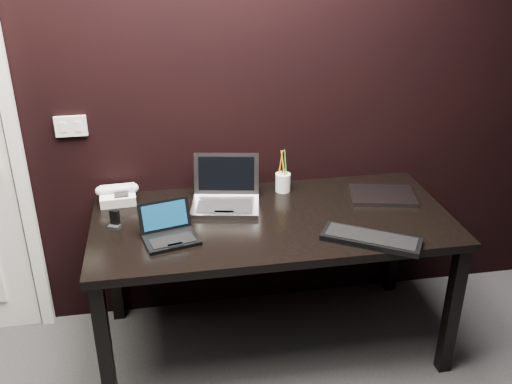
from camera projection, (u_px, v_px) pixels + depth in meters
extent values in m
plane|color=black|center=(198.00, 83.00, 2.78)|extent=(4.00, 0.00, 4.00)
cube|color=white|center=(16.00, 149.00, 2.73)|extent=(0.06, 0.05, 2.11)
cube|color=silver|center=(71.00, 126.00, 2.75)|extent=(0.15, 0.02, 0.10)
cube|color=silver|center=(63.00, 127.00, 2.73)|extent=(0.03, 0.01, 0.05)
cube|color=silver|center=(78.00, 126.00, 2.74)|extent=(0.03, 0.01, 0.05)
cube|color=black|center=(272.00, 221.00, 2.72)|extent=(1.70, 0.80, 0.04)
cube|color=black|center=(105.00, 351.00, 2.44)|extent=(0.06, 0.06, 0.70)
cube|color=black|center=(452.00, 311.00, 2.69)|extent=(0.06, 0.06, 0.70)
cube|color=black|center=(113.00, 263.00, 3.06)|extent=(0.06, 0.06, 0.70)
cube|color=black|center=(395.00, 238.00, 3.31)|extent=(0.06, 0.06, 0.70)
cube|color=black|center=(172.00, 240.00, 2.50)|extent=(0.26, 0.21, 0.02)
cube|color=black|center=(173.00, 240.00, 2.48)|extent=(0.21, 0.13, 0.00)
cube|color=black|center=(175.00, 245.00, 2.45)|extent=(0.07, 0.04, 0.00)
cube|color=black|center=(164.00, 215.00, 2.56)|extent=(0.24, 0.10, 0.13)
cube|color=#092C49|center=(165.00, 215.00, 2.55)|extent=(0.20, 0.08, 0.11)
cube|color=#9D9CA1|center=(225.00, 206.00, 2.79)|extent=(0.36, 0.29, 0.02)
cube|color=black|center=(225.00, 207.00, 2.76)|extent=(0.29, 0.18, 0.00)
cube|color=gray|center=(224.00, 213.00, 2.70)|extent=(0.10, 0.05, 0.00)
cube|color=#A4A3A9|center=(226.00, 173.00, 2.87)|extent=(0.33, 0.12, 0.20)
cube|color=black|center=(226.00, 174.00, 2.87)|extent=(0.28, 0.10, 0.17)
cube|color=black|center=(371.00, 239.00, 2.50)|extent=(0.44, 0.35, 0.02)
cube|color=black|center=(371.00, 236.00, 2.50)|extent=(0.39, 0.30, 0.00)
cube|color=gray|center=(383.00, 195.00, 2.90)|extent=(0.36, 0.29, 0.02)
cube|color=white|center=(118.00, 196.00, 2.85)|extent=(0.18, 0.17, 0.07)
cylinder|color=white|center=(117.00, 189.00, 2.82)|extent=(0.16, 0.04, 0.03)
sphere|color=silver|center=(100.00, 191.00, 2.81)|extent=(0.05, 0.05, 0.05)
sphere|color=silver|center=(134.00, 188.00, 2.84)|extent=(0.05, 0.05, 0.05)
cube|color=black|center=(121.00, 194.00, 2.80)|extent=(0.07, 0.05, 0.01)
cube|color=black|center=(115.00, 219.00, 2.60)|extent=(0.05, 0.03, 0.09)
cube|color=black|center=(114.00, 227.00, 2.61)|extent=(0.06, 0.05, 0.02)
cylinder|color=white|center=(283.00, 182.00, 2.96)|extent=(0.09, 0.09, 0.10)
cylinder|color=orange|center=(281.00, 163.00, 2.91)|extent=(0.02, 0.03, 0.14)
cylinder|color=#268E34|center=(285.00, 164.00, 2.91)|extent=(0.02, 0.02, 0.14)
cylinder|color=black|center=(283.00, 163.00, 2.92)|extent=(0.01, 0.01, 0.15)
cylinder|color=orange|center=(283.00, 164.00, 2.90)|extent=(0.03, 0.03, 0.14)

